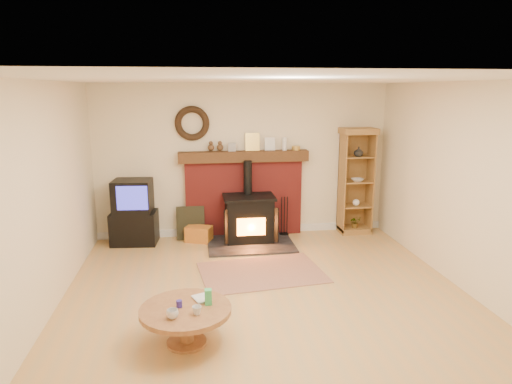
{
  "coord_description": "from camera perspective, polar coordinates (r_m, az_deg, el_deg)",
  "views": [
    {
      "loc": [
        -0.87,
        -4.95,
        2.5
      ],
      "look_at": [
        -0.02,
        1.0,
        1.14
      ],
      "focal_mm": 32.0,
      "sensor_mm": 36.0,
      "label": 1
    }
  ],
  "objects": [
    {
      "name": "tv_unit",
      "position": [
        7.75,
        -15.04,
        -2.58
      ],
      "size": [
        0.77,
        0.57,
        1.07
      ],
      "color": "black",
      "rests_on": "ground"
    },
    {
      "name": "curio_cabinet",
      "position": [
        8.17,
        12.35,
        1.36
      ],
      "size": [
        0.6,
        0.43,
        1.85
      ],
      "color": "brown",
      "rests_on": "ground"
    },
    {
      "name": "ground",
      "position": [
        5.62,
        1.72,
        -13.7
      ],
      "size": [
        5.5,
        5.5,
        0.0
      ],
      "primitive_type": "plane",
      "color": "tan",
      "rests_on": "ground"
    },
    {
      "name": "coffee_table",
      "position": [
        4.73,
        -8.75,
        -14.91
      ],
      "size": [
        0.91,
        0.91,
        0.55
      ],
      "color": "brown",
      "rests_on": "ground"
    },
    {
      "name": "chimney_breast",
      "position": [
        7.86,
        -1.52,
        0.25
      ],
      "size": [
        2.2,
        0.22,
        1.78
      ],
      "color": "maroon",
      "rests_on": "ground"
    },
    {
      "name": "room_shell",
      "position": [
        5.18,
        1.47,
        4.02
      ],
      "size": [
        5.02,
        5.52,
        2.61
      ],
      "color": "beige",
      "rests_on": "ground"
    },
    {
      "name": "leaning_painting",
      "position": [
        7.83,
        -8.18,
        -3.85
      ],
      "size": [
        0.47,
        0.13,
        0.57
      ],
      "primitive_type": "cube",
      "rotation": [
        -0.17,
        0.0,
        0.0
      ],
      "color": "black",
      "rests_on": "ground"
    },
    {
      "name": "firelog_box",
      "position": [
        7.73,
        -7.15,
        -5.22
      ],
      "size": [
        0.49,
        0.4,
        0.26
      ],
      "primitive_type": "cube",
      "rotation": [
        0.0,
        0.0,
        -0.38
      ],
      "color": "gold",
      "rests_on": "ground"
    },
    {
      "name": "area_rug",
      "position": [
        6.45,
        0.71,
        -10.01
      ],
      "size": [
        1.79,
        1.34,
        0.01
      ],
      "primitive_type": "cube",
      "rotation": [
        0.0,
        0.0,
        0.12
      ],
      "color": "brown",
      "rests_on": "ground"
    },
    {
      "name": "fire_tools",
      "position": [
        7.97,
        3.54,
        -4.56
      ],
      "size": [
        0.16,
        0.16,
        0.7
      ],
      "color": "black",
      "rests_on": "ground"
    },
    {
      "name": "wood_stove",
      "position": [
        7.59,
        -0.85,
        -3.46
      ],
      "size": [
        1.4,
        1.0,
        1.34
      ],
      "color": "black",
      "rests_on": "ground"
    }
  ]
}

